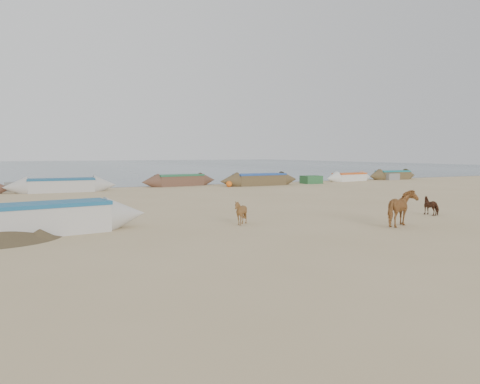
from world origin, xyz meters
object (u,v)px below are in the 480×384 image
at_px(calf_front, 241,213).
at_px(near_canoe, 43,219).
at_px(calf_right, 432,206).
at_px(cow_adult, 402,208).

relative_size(calf_front, near_canoe, 0.13).
relative_size(calf_front, calf_right, 1.17).
height_order(calf_front, calf_right, calf_front).
bearing_deg(calf_front, cow_adult, 58.09).
relative_size(cow_adult, calf_front, 1.69).
bearing_deg(cow_adult, near_canoe, 47.58).
distance_m(cow_adult, calf_right, 3.76).
distance_m(calf_front, calf_right, 8.18).
height_order(cow_adult, near_canoe, cow_adult).
xyz_separation_m(calf_front, calf_right, (8.11, -1.06, -0.06)).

